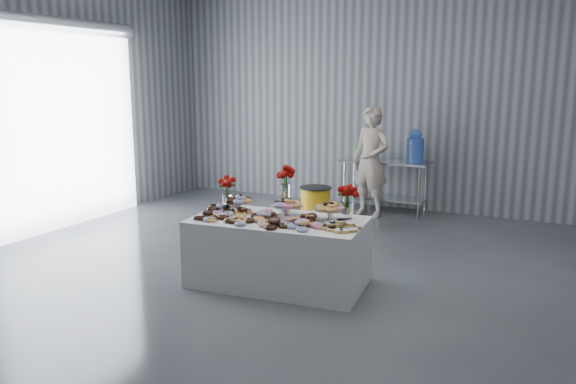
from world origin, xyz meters
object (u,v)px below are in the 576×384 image
(prep_table, at_px, (385,176))
(trash_barrel, at_px, (315,207))
(person, at_px, (371,162))
(water_jug, at_px, (415,147))
(display_table, at_px, (278,252))

(prep_table, bearing_deg, trash_barrel, -113.42)
(person, bearing_deg, water_jug, 48.42)
(display_table, bearing_deg, trash_barrel, 104.04)
(water_jug, bearing_deg, person, -145.88)
(display_table, height_order, trash_barrel, display_table)
(trash_barrel, bearing_deg, person, 64.03)
(prep_table, distance_m, water_jug, 0.73)
(water_jug, xyz_separation_m, person, (-0.63, -0.42, -0.23))
(display_table, xyz_separation_m, water_jug, (0.54, 3.96, 0.77))
(water_jug, distance_m, trash_barrel, 2.07)
(display_table, xyz_separation_m, prep_table, (0.04, 3.96, 0.24))
(water_jug, bearing_deg, display_table, -97.72)
(display_table, distance_m, person, 3.58)
(prep_table, height_order, person, person)
(display_table, relative_size, water_jug, 3.43)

